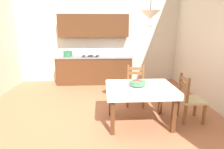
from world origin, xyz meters
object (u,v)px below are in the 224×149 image
dining_table (140,93)px  fruit_bowl (137,83)px  dining_chair_kitchen_side (136,87)px  dining_chair_window_side (190,99)px  pendant_lamp (150,16)px  kitchen_cabinetry (94,57)px

dining_table → fruit_bowl: size_ratio=4.20×
dining_table → dining_chair_kitchen_side: (0.08, 0.88, -0.17)m
dining_chair_kitchen_side → fruit_bowl: size_ratio=3.10×
dining_table → dining_chair_window_side: size_ratio=1.35×
dining_chair_window_side → dining_table: bearing=-176.5°
dining_table → fruit_bowl: bearing=174.3°
dining_chair_kitchen_side → pendant_lamp: size_ratio=1.16×
dining_table → dining_chair_window_side: 1.01m
dining_chair_kitchen_side → dining_chair_window_side: 1.23m
fruit_bowl → dining_chair_kitchen_side: bearing=81.3°
pendant_lamp → dining_chair_kitchen_side: bearing=91.6°
kitchen_cabinetry → fruit_bowl: (0.93, -2.66, -0.04)m
dining_table → kitchen_cabinetry: bearing=110.1°
dining_chair_kitchen_side → dining_chair_window_side: bearing=-42.0°
kitchen_cabinetry → dining_chair_kitchen_side: size_ratio=2.61×
fruit_bowl → kitchen_cabinetry: bearing=109.2°
dining_table → pendant_lamp: pendant_lamp is taller
kitchen_cabinetry → dining_chair_window_side: (1.97, -2.61, -0.41)m
kitchen_cabinetry → pendant_lamp: pendant_lamp is taller
kitchen_cabinetry → dining_chair_window_side: bearing=-52.9°
dining_table → pendant_lamp: size_ratio=1.56×
dining_table → fruit_bowl: fruit_bowl is taller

